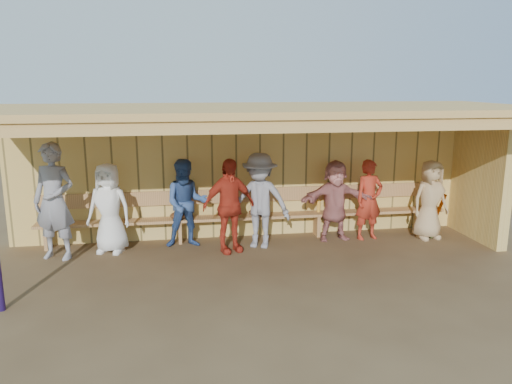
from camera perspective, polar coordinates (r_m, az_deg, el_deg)
ground at (r=8.40m, az=0.39°, el=-7.52°), size 90.00×90.00×0.00m
player_a at (r=8.76m, az=-22.06°, el=-1.01°), size 0.82×0.67×1.94m
player_b at (r=8.83m, az=-16.44°, el=-1.78°), size 0.87×0.70×1.55m
player_c at (r=8.85m, az=-7.97°, el=-1.30°), size 0.77×0.60×1.57m
player_d at (r=8.50m, az=-3.14°, el=-1.58°), size 1.03×0.70×1.62m
player_e at (r=8.72m, az=0.42°, el=-1.00°), size 1.25×1.01×1.68m
player_f at (r=9.27m, az=9.02°, el=-0.96°), size 1.40×0.50×1.49m
player_g at (r=9.44m, az=12.79°, el=-0.88°), size 0.60×0.45×1.49m
player_h at (r=9.78m, az=19.26°, el=-0.84°), size 0.80×0.59×1.48m
dugout_structure at (r=8.72m, az=2.17°, el=4.70°), size 8.80×3.20×2.50m
bench at (r=9.30m, az=-0.76°, el=-2.14°), size 7.60×0.34×0.93m
dugout_equipment at (r=9.11m, az=-4.58°, el=-2.72°), size 7.31×0.62×0.80m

